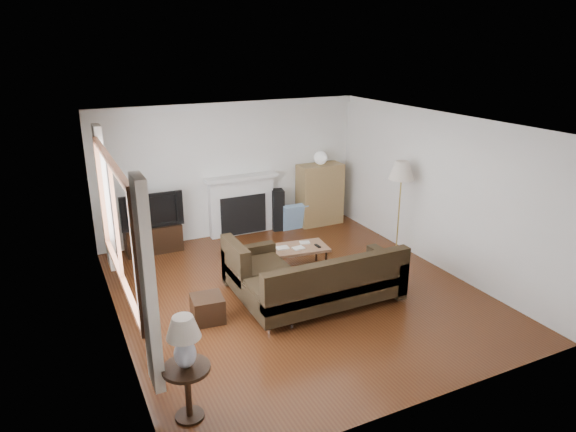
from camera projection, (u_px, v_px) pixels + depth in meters
name	position (u px, v px, depth m)	size (l,w,h in m)	color
room	(297.00, 212.00, 7.19)	(5.10, 5.60, 2.54)	#4D2511
window	(116.00, 222.00, 5.92)	(0.12, 2.74, 1.54)	brown
curtain_near	(148.00, 287.00, 4.70)	(0.10, 0.35, 2.10)	white
curtain_far	(105.00, 199.00, 7.28)	(0.10, 0.35, 2.10)	white
fireplace	(242.00, 205.00, 9.72)	(1.40, 0.26, 1.15)	white
tv_stand	(153.00, 238.00, 9.01)	(0.96, 0.43, 0.48)	black
television	(151.00, 209.00, 8.83)	(1.06, 0.14, 0.61)	black
speaker_left	(173.00, 225.00, 9.14)	(0.23, 0.28, 0.83)	black
speaker_right	(278.00, 210.00, 9.99)	(0.22, 0.27, 0.81)	black
bookshelf	(320.00, 194.00, 10.27)	(0.89, 0.42, 1.22)	olive
globe_lamp	(321.00, 158.00, 10.03)	(0.26, 0.26, 0.26)	white
sectional_sofa	(326.00, 281.00, 7.10)	(2.38, 1.74, 0.77)	black
coffee_table	(296.00, 258.00, 8.30)	(1.00, 0.54, 0.39)	#895E41
footstool	(208.00, 309.00, 6.79)	(0.41, 0.41, 0.34)	black
floor_lamp	(399.00, 209.00, 8.67)	(0.43, 0.43, 1.66)	gold
side_table	(188.00, 392.00, 4.99)	(0.47, 0.47, 0.58)	black
table_lamp	(184.00, 343.00, 4.81)	(0.33, 0.33, 0.53)	silver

